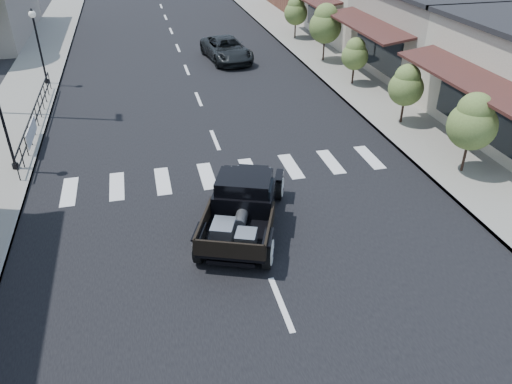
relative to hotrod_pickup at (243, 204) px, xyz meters
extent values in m
plane|color=black|center=(0.20, -0.49, -0.86)|extent=(120.00, 120.00, 0.00)
cube|color=black|center=(0.20, 14.51, -0.85)|extent=(14.00, 80.00, 0.02)
cube|color=gray|center=(-8.30, 14.51, -0.78)|extent=(3.00, 80.00, 0.15)
cube|color=gray|center=(8.70, 14.51, -0.78)|extent=(3.00, 80.00, 0.15)
cube|color=#A29888|center=(15.20, 12.51, 1.39)|extent=(10.00, 9.00, 4.50)
cube|color=#B9AE9C|center=(15.20, 21.51, 1.39)|extent=(10.00, 9.00, 4.50)
imported|color=black|center=(2.86, 17.91, -0.17)|extent=(2.84, 5.15, 1.37)
camera|label=1|loc=(-2.59, -12.37, 7.97)|focal=35.00mm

